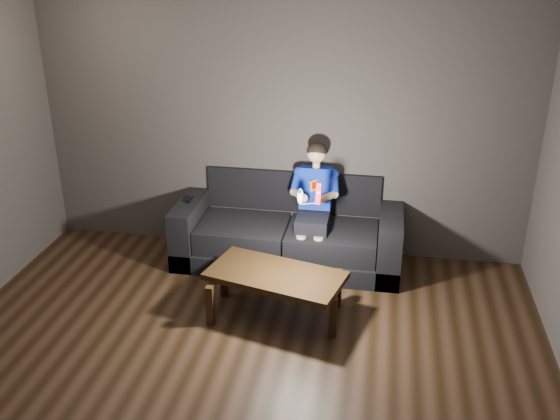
# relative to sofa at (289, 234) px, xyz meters

# --- Properties ---
(floor) EXTENTS (5.00, 5.00, 0.00)m
(floor) POSITION_rel_sofa_xyz_m (-0.13, -2.23, -0.29)
(floor) COLOR black
(floor) RESTS_ON ground
(back_wall) EXTENTS (5.00, 0.04, 2.70)m
(back_wall) POSITION_rel_sofa_xyz_m (-0.13, 0.27, 1.06)
(back_wall) COLOR #3F3B36
(back_wall) RESTS_ON ground
(ceiling) EXTENTS (5.00, 5.00, 0.02)m
(ceiling) POSITION_rel_sofa_xyz_m (-0.13, -2.23, 2.41)
(ceiling) COLOR silver
(ceiling) RESTS_ON back_wall
(sofa) EXTENTS (2.27, 0.98, 0.88)m
(sofa) POSITION_rel_sofa_xyz_m (0.00, 0.00, 0.00)
(sofa) COLOR black
(sofa) RESTS_ON floor
(child) EXTENTS (0.47, 0.58, 1.16)m
(child) POSITION_rel_sofa_xyz_m (0.26, -0.06, 0.46)
(child) COLOR black
(child) RESTS_ON sofa
(wii_remote_red) EXTENTS (0.05, 0.08, 0.20)m
(wii_remote_red) POSITION_rel_sofa_xyz_m (0.35, -0.51, 0.68)
(wii_remote_red) COLOR red
(wii_remote_red) RESTS_ON child
(nunchuk_white) EXTENTS (0.07, 0.10, 0.15)m
(nunchuk_white) POSITION_rel_sofa_xyz_m (0.18, -0.50, 0.64)
(nunchuk_white) COLOR silver
(nunchuk_white) RESTS_ON child
(wii_remote_black) EXTENTS (0.03, 0.14, 0.03)m
(wii_remote_black) POSITION_rel_sofa_xyz_m (-1.02, -0.08, 0.35)
(wii_remote_black) COLOR black
(wii_remote_black) RESTS_ON sofa
(coffee_table) EXTENTS (1.27, 0.86, 0.42)m
(coffee_table) POSITION_rel_sofa_xyz_m (0.05, -1.06, 0.08)
(coffee_table) COLOR black
(coffee_table) RESTS_ON floor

